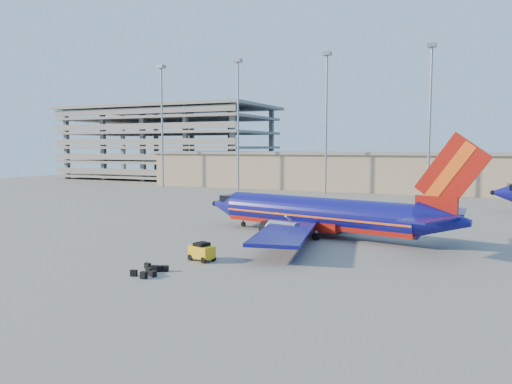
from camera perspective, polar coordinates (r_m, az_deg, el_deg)
ground at (r=59.00m, az=-0.02°, el=-4.21°), size 220.00×220.00×0.00m
terminal_building at (r=112.07m, az=17.08°, el=2.25°), size 122.00×16.00×8.50m
parking_garage at (r=153.44m, az=-9.88°, el=5.90°), size 62.00×32.00×21.40m
light_mast_row at (r=101.18m, az=13.57°, el=9.54°), size 101.60×1.60×28.65m
aircraft_main at (r=54.18m, az=7.65°, el=-2.59°), size 32.03×30.46×10.99m
baggage_tug at (r=42.76m, az=-6.22°, el=-6.75°), size 2.47×1.89×1.57m
luggage_pile at (r=39.31m, az=-11.86°, el=-8.76°), size 2.51×3.09×0.52m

